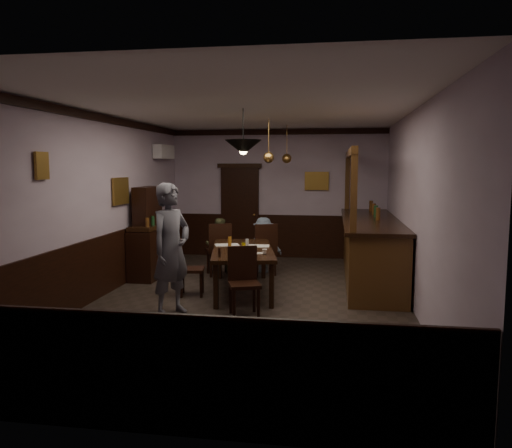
% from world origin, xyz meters
% --- Properties ---
extents(room, '(5.01, 8.01, 3.01)m').
position_xyz_m(room, '(0.00, 0.00, 1.50)').
color(room, '#2D2621').
rests_on(room, ground).
extents(dining_table, '(1.42, 2.36, 0.75)m').
position_xyz_m(dining_table, '(-0.22, 0.62, 0.69)').
color(dining_table, black).
rests_on(dining_table, ground).
extents(chair_far_left, '(0.59, 0.59, 1.04)m').
position_xyz_m(chair_far_left, '(-0.90, 1.77, 0.57)').
color(chair_far_left, black).
rests_on(chair_far_left, ground).
extents(chair_far_right, '(0.57, 0.57, 1.03)m').
position_xyz_m(chair_far_right, '(-0.02, 1.95, 0.56)').
color(chair_far_right, black).
rests_on(chair_far_right, ground).
extents(chair_near, '(0.55, 0.55, 0.99)m').
position_xyz_m(chair_near, '(0.04, -0.68, 0.54)').
color(chair_near, black).
rests_on(chair_near, ground).
extents(chair_side, '(0.48, 0.48, 0.94)m').
position_xyz_m(chair_side, '(-1.09, 0.24, 0.51)').
color(chair_side, black).
rests_on(chair_side, ground).
extents(person_standing, '(0.71, 0.83, 1.91)m').
position_xyz_m(person_standing, '(-1.00, -0.82, 0.95)').
color(person_standing, '#5A5A67').
rests_on(person_standing, ground).
extents(person_seated_left, '(0.60, 0.50, 1.11)m').
position_xyz_m(person_seated_left, '(-0.97, 2.05, 0.56)').
color(person_seated_left, '#4E5231').
rests_on(person_seated_left, ground).
extents(person_seated_right, '(0.76, 0.48, 1.12)m').
position_xyz_m(person_seated_right, '(-0.09, 2.23, 0.56)').
color(person_seated_right, slate).
rests_on(person_seated_right, ground).
extents(newspaper_left, '(0.50, 0.42, 0.01)m').
position_xyz_m(newspaper_left, '(-0.56, 0.93, 0.75)').
color(newspaper_left, silver).
rests_on(newspaper_left, dining_table).
extents(newspaper_right, '(0.45, 0.34, 0.01)m').
position_xyz_m(newspaper_right, '(-0.01, 0.90, 0.75)').
color(newspaper_right, silver).
rests_on(newspaper_right, dining_table).
extents(napkin, '(0.18, 0.18, 0.00)m').
position_xyz_m(napkin, '(-0.20, 0.33, 0.75)').
color(napkin, '#EAEB56').
rests_on(napkin, dining_table).
extents(saucer, '(0.15, 0.15, 0.01)m').
position_xyz_m(saucer, '(0.16, 0.17, 0.76)').
color(saucer, white).
rests_on(saucer, dining_table).
extents(coffee_cup, '(0.09, 0.09, 0.07)m').
position_xyz_m(coffee_cup, '(0.23, 0.11, 0.80)').
color(coffee_cup, white).
rests_on(coffee_cup, saucer).
extents(pastry_plate, '(0.22, 0.22, 0.01)m').
position_xyz_m(pastry_plate, '(-0.13, 0.06, 0.76)').
color(pastry_plate, white).
rests_on(pastry_plate, dining_table).
extents(pastry_ring_a, '(0.13, 0.13, 0.04)m').
position_xyz_m(pastry_ring_a, '(-0.23, 0.09, 0.79)').
color(pastry_ring_a, '#C68C47').
rests_on(pastry_ring_a, pastry_plate).
extents(pastry_ring_b, '(0.13, 0.13, 0.04)m').
position_xyz_m(pastry_ring_b, '(-0.10, 0.08, 0.79)').
color(pastry_ring_b, '#C68C47').
rests_on(pastry_ring_b, pastry_plate).
extents(soda_can, '(0.07, 0.07, 0.12)m').
position_xyz_m(soda_can, '(-0.17, 0.49, 0.81)').
color(soda_can, yellow).
rests_on(soda_can, dining_table).
extents(beer_glass, '(0.06, 0.06, 0.20)m').
position_xyz_m(beer_glass, '(-0.43, 0.59, 0.85)').
color(beer_glass, '#BF721E').
rests_on(beer_glass, dining_table).
extents(water_glass, '(0.06, 0.06, 0.15)m').
position_xyz_m(water_glass, '(-0.16, 0.71, 0.82)').
color(water_glass, silver).
rests_on(water_glass, dining_table).
extents(pepper_mill, '(0.04, 0.04, 0.14)m').
position_xyz_m(pepper_mill, '(-0.43, -0.20, 0.82)').
color(pepper_mill, black).
rests_on(pepper_mill, dining_table).
extents(sideboard, '(0.47, 1.32, 1.75)m').
position_xyz_m(sideboard, '(-2.21, 1.53, 0.70)').
color(sideboard, black).
rests_on(sideboard, ground).
extents(bar_counter, '(1.01, 4.35, 2.44)m').
position_xyz_m(bar_counter, '(1.99, 1.94, 0.62)').
color(bar_counter, '#4E2F15').
rests_on(bar_counter, ground).
extents(door_back, '(0.90, 0.06, 2.10)m').
position_xyz_m(door_back, '(-0.90, 3.95, 1.05)').
color(door_back, black).
rests_on(door_back, ground).
extents(ac_unit, '(0.20, 0.85, 0.30)m').
position_xyz_m(ac_unit, '(-2.38, 2.90, 2.45)').
color(ac_unit, white).
rests_on(ac_unit, ground).
extents(picture_left_small, '(0.04, 0.28, 0.36)m').
position_xyz_m(picture_left_small, '(-2.46, -1.60, 2.15)').
color(picture_left_small, olive).
rests_on(picture_left_small, ground).
extents(picture_left_large, '(0.04, 0.62, 0.48)m').
position_xyz_m(picture_left_large, '(-2.46, 0.80, 1.70)').
color(picture_left_large, olive).
rests_on(picture_left_large, ground).
extents(picture_back, '(0.55, 0.04, 0.42)m').
position_xyz_m(picture_back, '(0.90, 3.96, 1.80)').
color(picture_back, olive).
rests_on(picture_back, ground).
extents(pendant_iron, '(0.56, 0.56, 0.68)m').
position_xyz_m(pendant_iron, '(-0.06, -0.16, 2.42)').
color(pendant_iron, black).
rests_on(pendant_iron, ground).
extents(pendant_brass_mid, '(0.20, 0.20, 0.81)m').
position_xyz_m(pendant_brass_mid, '(0.10, 1.56, 2.30)').
color(pendant_brass_mid, '#BF8C3F').
rests_on(pendant_brass_mid, ground).
extents(pendant_brass_far, '(0.20, 0.20, 0.81)m').
position_xyz_m(pendant_brass_far, '(0.30, 2.97, 2.30)').
color(pendant_brass_far, '#BF8C3F').
rests_on(pendant_brass_far, ground).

